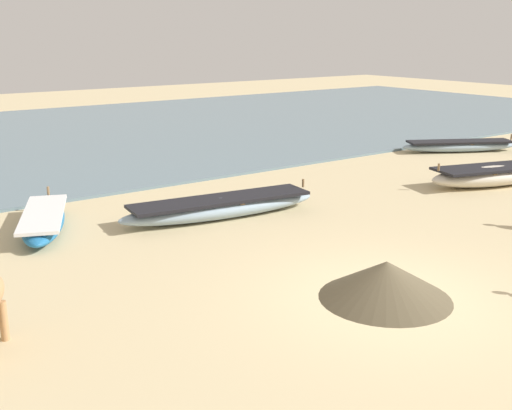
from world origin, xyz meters
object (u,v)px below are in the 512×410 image
Objects in this scene: fishing_boat_0 at (492,175)px; fishing_boat_1 at (221,207)px; fishing_boat_2 at (44,220)px; fishing_boat_4 at (459,146)px.

fishing_boat_0 reaches higher than fishing_boat_1.
fishing_boat_2 is at bearing 0.95° from fishing_boat_0.
fishing_boat_1 is 3.90m from fishing_boat_2.
fishing_boat_1 is 1.44× the size of fishing_boat_2.
fishing_boat_1 is 1.20× the size of fishing_boat_4.
fishing_boat_2 is at bearing 166.68° from fishing_boat_1.
fishing_boat_1 is at bearing -141.66° from fishing_boat_4.
fishing_boat_0 is 11.93m from fishing_boat_2.
fishing_boat_4 is (15.12, 0.63, -0.01)m from fishing_boat_2.
fishing_boat_0 is 8.06m from fishing_boat_1.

